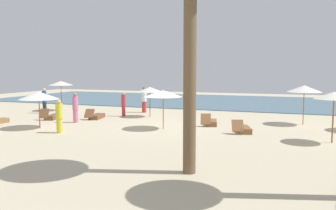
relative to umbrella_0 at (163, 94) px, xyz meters
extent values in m
plane|color=beige|center=(-0.04, 0.17, -1.92)|extent=(60.00, 60.00, 0.00)
cube|color=#476B7F|center=(-0.04, 17.17, -1.89)|extent=(48.00, 16.00, 0.06)
cylinder|color=brown|center=(0.00, 0.00, -0.90)|extent=(0.04, 0.04, 2.05)
cone|color=silver|center=(0.00, 0.00, 0.00)|extent=(2.05, 2.05, 0.34)
cylinder|color=brown|center=(-10.53, 5.02, -0.79)|extent=(0.05, 0.05, 2.28)
cone|color=silver|center=(-10.53, 5.02, 0.24)|extent=(1.87, 1.87, 0.33)
cylinder|color=brown|center=(-6.44, -2.18, -0.94)|extent=(0.05, 0.05, 1.97)
cone|color=white|center=(-6.44, -2.18, -0.11)|extent=(2.15, 2.15, 0.41)
cylinder|color=olive|center=(7.14, 4.29, -0.80)|extent=(0.05, 0.05, 2.25)
cone|color=white|center=(7.14, 4.29, 0.18)|extent=(1.97, 1.97, 0.38)
cylinder|color=brown|center=(8.28, -0.77, -0.82)|extent=(0.06, 0.06, 2.21)
cone|color=silver|center=(8.28, -0.77, 0.17)|extent=(1.70, 1.70, 0.32)
cylinder|color=brown|center=(-2.61, 4.18, -0.93)|extent=(0.06, 0.06, 1.99)
cone|color=silver|center=(-2.61, 4.18, -0.05)|extent=(1.78, 1.78, 0.33)
cube|color=brown|center=(-8.10, 1.03, -1.78)|extent=(0.95, 1.60, 0.28)
cube|color=brown|center=(-8.28, 0.36, -1.49)|extent=(0.65, 0.52, 0.59)
cube|color=brown|center=(-5.54, 2.19, -1.78)|extent=(0.88, 1.59, 0.28)
cube|color=brown|center=(-5.67, 1.51, -1.50)|extent=(0.65, 0.58, 0.54)
cube|color=brown|center=(4.26, 0.53, -1.78)|extent=(1.02, 1.61, 0.28)
cube|color=brown|center=(4.05, -0.14, -1.49)|extent=(0.68, 0.59, 0.57)
cube|color=brown|center=(2.15, 2.21, -1.78)|extent=(0.94, 1.60, 0.28)
cube|color=brown|center=(1.98, 1.53, -1.49)|extent=(0.65, 0.52, 0.59)
cylinder|color=#26262D|center=(-10.72, 3.31, -1.52)|extent=(0.29, 0.29, 0.80)
cylinder|color=#2D4C8C|center=(-10.72, 3.31, -0.71)|extent=(0.34, 0.34, 0.84)
sphere|color=beige|center=(-10.72, 3.31, -0.19)|extent=(0.23, 0.23, 0.23)
cylinder|color=#BF3338|center=(-4.43, 3.82, -1.56)|extent=(0.35, 0.35, 0.72)
cylinder|color=#BF3338|center=(-4.43, 3.82, -0.82)|extent=(0.41, 0.41, 0.75)
sphere|color=tan|center=(-4.43, 3.82, -0.35)|extent=(0.20, 0.20, 0.20)
cylinder|color=#D17299|center=(-5.83, 0.25, -1.53)|extent=(0.42, 0.42, 0.78)
cylinder|color=#D17299|center=(-5.83, 0.25, -0.73)|extent=(0.49, 0.49, 0.82)
sphere|color=#A37556|center=(-5.83, 0.25, -0.22)|extent=(0.22, 0.22, 0.22)
cylinder|color=#BF3338|center=(-4.00, 6.28, -1.51)|extent=(0.43, 0.43, 0.83)
cylinder|color=white|center=(-4.00, 6.28, -0.66)|extent=(0.50, 0.50, 0.87)
sphere|color=brown|center=(-4.00, 6.28, -0.12)|extent=(0.23, 0.23, 0.23)
cylinder|color=yellow|center=(-4.50, -2.98, -1.55)|extent=(0.38, 0.38, 0.74)
cylinder|color=yellow|center=(-4.50, -2.98, -0.80)|extent=(0.44, 0.44, 0.77)
sphere|color=beige|center=(-4.50, -2.98, -0.32)|extent=(0.21, 0.21, 0.21)
cylinder|color=brown|center=(3.71, -7.24, 1.15)|extent=(0.40, 0.40, 6.14)
camera|label=1|loc=(6.82, -17.40, 1.29)|focal=37.19mm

